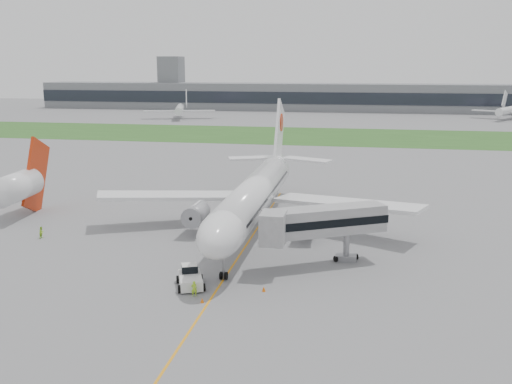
% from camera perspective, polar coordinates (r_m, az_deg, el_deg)
% --- Properties ---
extents(ground, '(600.00, 600.00, 0.00)m').
position_cam_1_polar(ground, '(79.06, -0.65, -4.84)').
color(ground, gray).
rests_on(ground, ground).
extents(apron_markings, '(70.00, 70.00, 0.04)m').
position_cam_1_polar(apron_markings, '(74.40, -1.41, -5.98)').
color(apron_markings, orange).
rests_on(apron_markings, ground).
extents(grass_strip, '(600.00, 50.00, 0.02)m').
position_cam_1_polar(grass_strip, '(195.95, 6.24, 5.61)').
color(grass_strip, '#2A5720').
rests_on(grass_strip, ground).
extents(terminal_building, '(320.00, 22.30, 14.00)m').
position_cam_1_polar(terminal_building, '(304.64, 7.92, 9.37)').
color(terminal_building, gray).
rests_on(terminal_building, ground).
extents(control_tower, '(12.00, 12.00, 56.00)m').
position_cam_1_polar(control_tower, '(324.26, -8.36, 8.31)').
color(control_tower, gray).
rests_on(control_tower, ground).
extents(airliner, '(48.13, 53.95, 17.88)m').
position_cam_1_polar(airliner, '(82.20, -0.00, -0.07)').
color(airliner, white).
rests_on(airliner, ground).
extents(pushback_tug, '(4.05, 4.85, 2.18)m').
position_cam_1_polar(pushback_tug, '(63.40, -6.60, -8.47)').
color(pushback_tug, silver).
rests_on(pushback_tug, ground).
extents(jet_bridge, '(14.94, 11.18, 7.39)m').
position_cam_1_polar(jet_bridge, '(67.97, 6.23, -3.04)').
color(jet_bridge, '#A6A6A9').
rests_on(jet_bridge, ground).
extents(safety_cone_left, '(0.38, 0.38, 0.53)m').
position_cam_1_polar(safety_cone_left, '(59.34, -5.41, -10.73)').
color(safety_cone_left, '#DF600B').
rests_on(safety_cone_left, ground).
extents(safety_cone_right, '(0.42, 0.42, 0.58)m').
position_cam_1_polar(safety_cone_right, '(61.82, 0.78, -9.66)').
color(safety_cone_right, '#DF600B').
rests_on(safety_cone_right, ground).
extents(ground_crew_near, '(0.73, 0.61, 1.70)m').
position_cam_1_polar(ground_crew_near, '(60.71, -6.21, -9.59)').
color(ground_crew_near, '#9AD523').
rests_on(ground_crew_near, ground).
extents(ground_crew_far, '(0.71, 0.87, 1.68)m').
position_cam_1_polar(ground_crew_far, '(85.14, -20.65, -3.80)').
color(ground_crew_far, '#98D723').
rests_on(ground_crew_far, ground).
extents(neighbor_aircraft, '(5.17, 15.95, 12.98)m').
position_cam_1_polar(neighbor_aircraft, '(97.06, -22.61, 0.61)').
color(neighbor_aircraft, '#AF270A').
rests_on(neighbor_aircraft, ground).
extents(distant_aircraft_left, '(38.18, 35.63, 12.11)m').
position_cam_1_polar(distant_aircraft_left, '(259.26, -7.64, 7.27)').
color(distant_aircraft_left, white).
rests_on(distant_aircraft_left, ground).
extents(distant_aircraft_right, '(40.60, 39.17, 11.92)m').
position_cam_1_polar(distant_aircraft_right, '(275.73, 23.88, 6.63)').
color(distant_aircraft_right, white).
rests_on(distant_aircraft_right, ground).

